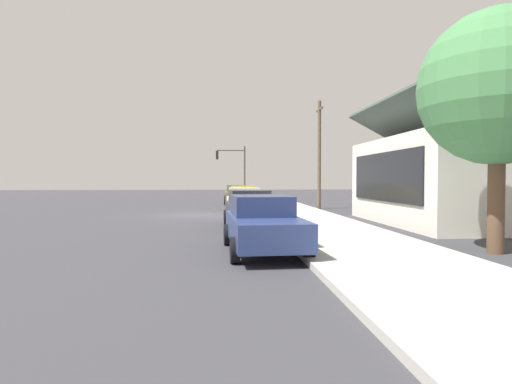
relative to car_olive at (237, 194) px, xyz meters
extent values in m
plane|color=#38383D|center=(11.14, -2.67, -0.82)|extent=(120.00, 120.00, 0.00)
cube|color=#B2AFA8|center=(11.14, 2.93, -0.74)|extent=(60.00, 4.20, 0.16)
cube|color=olive|center=(0.11, 0.00, -0.14)|extent=(4.67, 1.90, 0.70)
cube|color=#61683C|center=(-0.35, 0.00, 0.49)|extent=(2.24, 1.66, 0.56)
cylinder|color=black|center=(1.56, 0.93, -0.49)|extent=(0.66, 0.22, 0.66)
cylinder|color=black|center=(1.55, -0.94, -0.49)|extent=(0.66, 0.22, 0.66)
cylinder|color=black|center=(-1.33, 0.94, -0.49)|extent=(0.66, 0.22, 0.66)
cylinder|color=black|center=(-1.34, -0.93, -0.49)|extent=(0.66, 0.22, 0.66)
cube|color=gold|center=(5.98, 0.22, -0.14)|extent=(4.73, 2.09, 0.70)
cube|color=gold|center=(5.52, 0.25, 0.49)|extent=(2.31, 1.73, 0.56)
cylinder|color=black|center=(7.47, 1.04, -0.49)|extent=(0.67, 0.26, 0.66)
cylinder|color=black|center=(7.36, -0.77, -0.49)|extent=(0.67, 0.26, 0.66)
cylinder|color=black|center=(4.60, 1.21, -0.49)|extent=(0.67, 0.26, 0.66)
cylinder|color=black|center=(4.50, -0.60, -0.49)|extent=(0.67, 0.26, 0.66)
cube|color=silver|center=(12.01, 0.07, -0.14)|extent=(4.91, 1.99, 0.70)
cube|color=beige|center=(11.53, 0.05, 0.49)|extent=(2.39, 1.67, 0.56)
cylinder|color=black|center=(13.48, 1.02, -0.49)|extent=(0.67, 0.25, 0.66)
cylinder|color=black|center=(13.55, -0.77, -0.49)|extent=(0.67, 0.25, 0.66)
cylinder|color=black|center=(10.47, 0.90, -0.49)|extent=(0.67, 0.25, 0.66)
cylinder|color=black|center=(10.55, -0.89, -0.49)|extent=(0.67, 0.25, 0.66)
cube|color=#2D3035|center=(17.68, 0.01, -0.14)|extent=(4.92, 2.12, 0.70)
cube|color=#27292D|center=(17.20, -0.02, 0.49)|extent=(2.40, 1.76, 0.56)
cylinder|color=black|center=(19.12, 1.01, -0.49)|extent=(0.67, 0.26, 0.66)
cylinder|color=black|center=(19.23, -0.83, -0.49)|extent=(0.67, 0.26, 0.66)
cylinder|color=black|center=(16.14, 0.84, -0.49)|extent=(0.67, 0.26, 0.66)
cylinder|color=black|center=(16.24, -1.00, -0.49)|extent=(0.67, 0.26, 0.66)
cube|color=navy|center=(24.00, -0.03, -0.14)|extent=(4.83, 2.07, 0.70)
cube|color=navy|center=(23.53, -0.06, 0.49)|extent=(2.35, 1.73, 0.56)
cylinder|color=black|center=(25.42, 0.96, -0.49)|extent=(0.67, 0.25, 0.66)
cylinder|color=black|center=(25.51, -0.88, -0.49)|extent=(0.67, 0.25, 0.66)
cylinder|color=black|center=(22.49, 0.81, -0.49)|extent=(0.67, 0.25, 0.66)
cylinder|color=black|center=(22.58, -1.02, -0.49)|extent=(0.67, 0.25, 0.66)
cube|color=silver|center=(16.96, 9.33, 1.16)|extent=(9.65, 6.24, 3.96)
cube|color=black|center=(16.96, 6.17, 1.36)|extent=(7.72, 0.08, 2.22)
cube|color=#3F4C47|center=(16.96, 7.77, 3.98)|extent=(10.25, 3.41, 1.92)
cube|color=#3F4C47|center=(16.96, 10.88, 3.98)|extent=(10.25, 3.41, 1.92)
cylinder|color=brown|center=(24.67, 6.38, 0.89)|extent=(0.44, 0.44, 3.42)
sphere|color=#47844C|center=(24.67, 6.38, 3.77)|extent=(4.27, 4.27, 4.27)
cylinder|color=#383833|center=(-4.53, 0.93, 1.78)|extent=(0.14, 0.14, 5.20)
cylinder|color=#383833|center=(-4.53, -0.37, 3.98)|extent=(0.10, 2.60, 0.10)
cube|color=black|center=(-4.53, -1.67, 3.53)|extent=(0.28, 0.24, 0.80)
sphere|color=red|center=(-4.68, -1.67, 3.79)|extent=(0.16, 0.16, 0.16)
sphere|color=yellow|center=(-4.68, -1.67, 3.53)|extent=(0.16, 0.16, 0.16)
sphere|color=green|center=(-4.68, -1.67, 3.27)|extent=(0.16, 0.16, 0.16)
cylinder|color=brown|center=(6.73, 5.53, 2.93)|extent=(0.24, 0.24, 7.50)
cube|color=brown|center=(6.73, 5.53, 6.08)|extent=(1.80, 0.12, 0.12)
cylinder|color=red|center=(16.28, 1.53, -0.38)|extent=(0.22, 0.22, 0.55)
sphere|color=red|center=(16.28, 1.53, -0.04)|extent=(0.18, 0.18, 0.18)
camera|label=1|loc=(35.89, -1.18, 1.25)|focal=29.89mm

